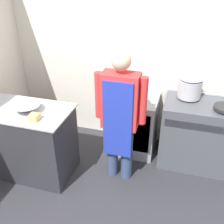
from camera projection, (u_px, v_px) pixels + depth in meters
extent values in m
cube|color=silver|center=(127.00, 52.00, 3.60)|extent=(8.00, 0.05, 2.70)
cube|color=#2D2D33|center=(26.00, 141.00, 3.32)|extent=(1.17, 0.62, 0.89)
cube|color=#B2B5BC|center=(19.00, 110.00, 3.09)|extent=(1.22, 0.64, 0.02)
cube|color=#4C4F56|center=(201.00, 134.00, 3.45)|extent=(1.01, 0.62, 0.90)
cube|color=#B2B5BC|center=(205.00, 128.00, 3.07)|extent=(0.93, 0.03, 0.10)
cube|color=#B2B5BC|center=(206.00, 94.00, 3.47)|extent=(1.01, 0.03, 0.02)
cube|color=#93999E|center=(134.00, 124.00, 3.73)|extent=(0.61, 0.57, 0.83)
cube|color=silver|center=(130.00, 132.00, 3.48)|extent=(0.52, 0.02, 0.58)
cylinder|color=#38476B|center=(112.00, 150.00, 3.28)|extent=(0.14, 0.14, 0.76)
cylinder|color=#38476B|center=(127.00, 153.00, 3.23)|extent=(0.14, 0.14, 0.76)
cube|color=red|center=(120.00, 101.00, 2.90)|extent=(0.41, 0.22, 0.65)
cube|color=#2338B2|center=(117.00, 121.00, 2.90)|extent=(0.33, 0.02, 0.94)
cylinder|color=red|center=(99.00, 95.00, 2.95)|extent=(0.09, 0.09, 0.55)
cylinder|color=red|center=(143.00, 101.00, 2.83)|extent=(0.09, 0.09, 0.55)
sphere|color=beige|center=(121.00, 61.00, 2.68)|extent=(0.21, 0.21, 0.21)
cone|color=#B2B5BC|center=(26.00, 108.00, 3.02)|extent=(0.32, 0.32, 0.09)
cube|color=#D8B266|center=(34.00, 117.00, 2.86)|extent=(0.10, 0.10, 0.07)
cylinder|color=#B2B5BC|center=(190.00, 88.00, 3.31)|extent=(0.29, 0.29, 0.23)
ellipsoid|color=#B2B5BC|center=(191.00, 78.00, 3.24)|extent=(0.29, 0.29, 0.05)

